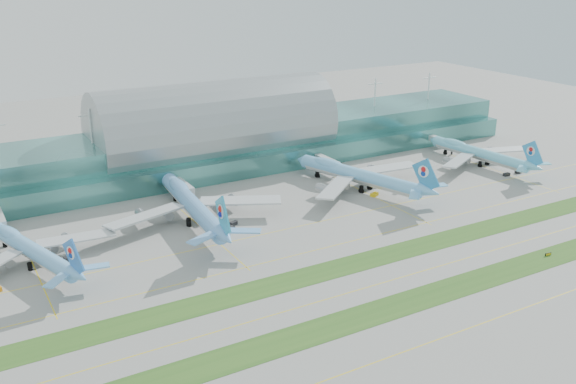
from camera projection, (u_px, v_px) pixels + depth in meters
ground at (367, 263)px, 220.86m from camera, size 700.00×700.00×0.00m
terminal at (215, 139)px, 321.23m from camera, size 340.00×69.10×36.00m
grass_strip_near at (421, 298)px, 197.98m from camera, size 420.00×12.00×0.08m
grass_strip_far at (364, 261)px, 222.48m from camera, size 420.00×12.00×0.08m
taxiline_a at (468, 328)px, 181.65m from camera, size 420.00×0.35×0.01m
taxiline_b at (393, 280)px, 209.42m from camera, size 420.00×0.35×0.01m
taxiline_c at (338, 245)px, 235.56m from camera, size 420.00×0.35×0.01m
taxiline_d at (307, 224)px, 253.52m from camera, size 420.00×0.35×0.01m
airliner_a at (30, 249)px, 218.56m from camera, size 57.01×66.13×18.66m
airliner_b at (192, 204)px, 255.23m from camera, size 72.51×82.55×22.71m
airliner_c at (358, 175)px, 291.42m from camera, size 66.93×77.57×21.84m
airliner_d at (478, 153)px, 327.47m from camera, size 62.19×70.83×19.48m
gse_b at (69, 258)px, 222.75m from camera, size 3.93×2.55×1.66m
gse_c at (229, 229)px, 247.16m from camera, size 4.58×3.37×1.65m
gse_d at (234, 223)px, 252.77m from camera, size 3.50×2.48×1.48m
gse_e at (374, 194)px, 284.22m from camera, size 4.35×3.13×1.46m
gse_f at (397, 191)px, 287.98m from camera, size 3.33×2.50×1.36m
gse_g at (507, 174)px, 310.89m from camera, size 3.48×1.69×1.42m
gse_h at (519, 171)px, 315.14m from camera, size 3.59×1.88×1.55m
taxiway_sign_east at (548, 254)px, 226.54m from camera, size 2.56×0.68×1.08m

